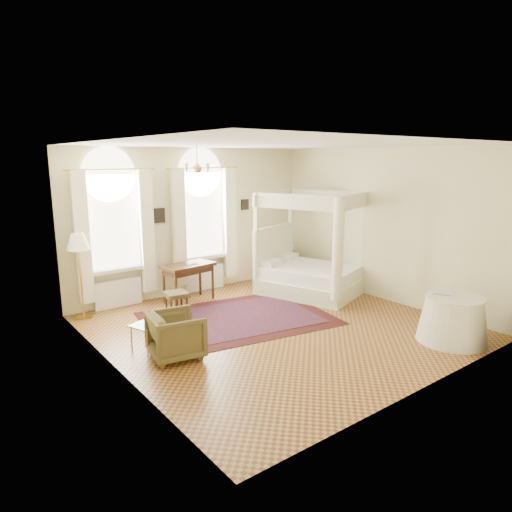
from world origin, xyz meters
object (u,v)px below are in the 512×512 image
(canopy_bed, at_px, (311,271))
(side_table, at_px, (453,319))
(nightstand, at_px, (289,264))
(coffee_table, at_px, (151,325))
(armchair, at_px, (176,335))
(floor_lamp, at_px, (78,246))
(stool, at_px, (176,296))
(writing_desk, at_px, (188,270))

(canopy_bed, relative_size, side_table, 2.22)
(nightstand, relative_size, coffee_table, 0.83)
(nightstand, distance_m, side_table, 5.10)
(canopy_bed, xyz_separation_m, armchair, (-4.12, -1.25, -0.17))
(nightstand, bearing_deg, floor_lamp, -179.38)
(nightstand, bearing_deg, side_table, -98.44)
(canopy_bed, bearing_deg, floor_lamp, 162.78)
(stool, distance_m, side_table, 5.08)
(armchair, height_order, floor_lamp, floor_lamp)
(coffee_table, bearing_deg, armchair, -76.27)
(nightstand, xyz_separation_m, writing_desk, (-3.23, -0.37, 0.40))
(canopy_bed, bearing_deg, writing_desk, 155.62)
(nightstand, bearing_deg, writing_desk, -173.54)
(nightstand, distance_m, floor_lamp, 5.52)
(stool, xyz_separation_m, side_table, (3.14, -3.99, -0.02))
(nightstand, relative_size, floor_lamp, 0.37)
(writing_desk, height_order, coffee_table, writing_desk)
(writing_desk, height_order, stool, writing_desk)
(coffee_table, bearing_deg, floor_lamp, 102.22)
(coffee_table, bearing_deg, canopy_bed, 8.81)
(canopy_bed, height_order, writing_desk, canopy_bed)
(armchair, xyz_separation_m, coffee_table, (-0.14, 0.58, 0.02))
(canopy_bed, xyz_separation_m, writing_desk, (-2.55, 1.16, 0.18))
(writing_desk, distance_m, coffee_table, 2.52)
(coffee_table, bearing_deg, side_table, -34.27)
(coffee_table, bearing_deg, writing_desk, 46.72)
(nightstand, distance_m, writing_desk, 3.27)
(writing_desk, xyz_separation_m, floor_lamp, (-2.17, 0.31, 0.72))
(side_table, bearing_deg, stool, 128.19)
(floor_lamp, height_order, side_table, floor_lamp)
(canopy_bed, height_order, stool, canopy_bed)
(canopy_bed, distance_m, writing_desk, 2.81)
(armchair, bearing_deg, coffee_table, 24.12)
(canopy_bed, xyz_separation_m, side_table, (-0.07, -3.52, -0.14))
(armchair, bearing_deg, writing_desk, -22.76)
(coffee_table, bearing_deg, nightstand, 23.84)
(canopy_bed, xyz_separation_m, stool, (-3.21, 0.48, -0.12))
(stool, relative_size, side_table, 0.42)
(nightstand, relative_size, writing_desk, 0.53)
(writing_desk, relative_size, armchair, 1.47)
(nightstand, xyz_separation_m, coffee_table, (-4.94, -2.18, 0.08))
(nightstand, distance_m, stool, 4.03)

